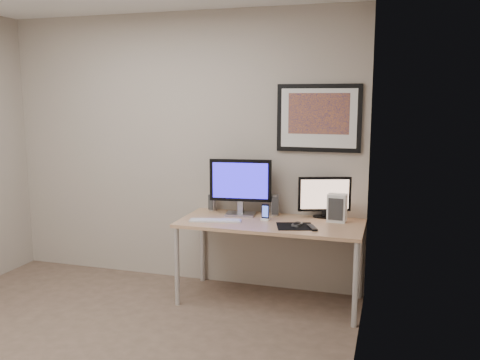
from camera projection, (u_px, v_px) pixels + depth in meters
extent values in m
plane|color=brown|center=(86.00, 358.00, 3.56)|extent=(3.60, 3.60, 0.00)
plane|color=gray|center=(180.00, 149.00, 4.95)|extent=(3.60, 0.00, 3.60)
plane|color=gray|center=(355.00, 188.00, 2.83)|extent=(0.00, 3.40, 3.40)
cube|color=#AB7D52|center=(271.00, 223.00, 4.43)|extent=(1.60, 0.70, 0.03)
cylinder|color=silver|center=(177.00, 266.00, 4.41)|extent=(0.04, 0.04, 0.70)
cylinder|color=silver|center=(203.00, 246.00, 5.00)|extent=(0.04, 0.04, 0.70)
cylinder|color=silver|center=(355.00, 285.00, 3.98)|extent=(0.04, 0.04, 0.70)
cylinder|color=silver|center=(360.00, 261.00, 4.57)|extent=(0.04, 0.04, 0.70)
cube|color=black|center=(319.00, 118.00, 4.50)|extent=(0.75, 0.03, 0.60)
cube|color=silver|center=(318.00, 118.00, 4.48)|extent=(0.67, 0.00, 0.52)
cube|color=orange|center=(319.00, 114.00, 4.48)|extent=(0.54, 0.00, 0.36)
cube|color=#A5A5A9|center=(240.00, 214.00, 4.68)|extent=(0.28, 0.21, 0.02)
cube|color=#A5A5A9|center=(240.00, 207.00, 4.67)|extent=(0.06, 0.05, 0.11)
cube|color=black|center=(240.00, 180.00, 4.63)|extent=(0.57, 0.11, 0.39)
cube|color=#1C12BA|center=(240.00, 181.00, 4.61)|extent=(0.50, 0.07, 0.32)
cube|color=black|center=(324.00, 217.00, 4.57)|extent=(0.23, 0.17, 0.02)
cube|color=black|center=(324.00, 213.00, 4.57)|extent=(0.06, 0.05, 0.05)
cube|color=black|center=(324.00, 194.00, 4.54)|extent=(0.46, 0.18, 0.31)
cube|color=tan|center=(324.00, 194.00, 4.53)|extent=(0.41, 0.14, 0.27)
cylinder|color=#A5A5A9|center=(213.00, 202.00, 4.85)|extent=(0.08, 0.08, 0.17)
cylinder|color=#A5A5A9|center=(274.00, 205.00, 4.65)|extent=(0.10, 0.10, 0.20)
cube|color=black|center=(265.00, 212.00, 4.47)|extent=(0.07, 0.07, 0.15)
cube|color=silver|center=(215.00, 220.00, 4.44)|extent=(0.47, 0.22, 0.02)
cube|color=black|center=(295.00, 226.00, 4.26)|extent=(0.36, 0.34, 0.00)
ellipsoid|color=black|center=(297.00, 224.00, 4.27)|extent=(0.08, 0.11, 0.03)
cube|color=black|center=(312.00, 227.00, 4.19)|extent=(0.12, 0.18, 0.02)
cube|color=silver|center=(337.00, 208.00, 4.41)|extent=(0.17, 0.13, 0.24)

